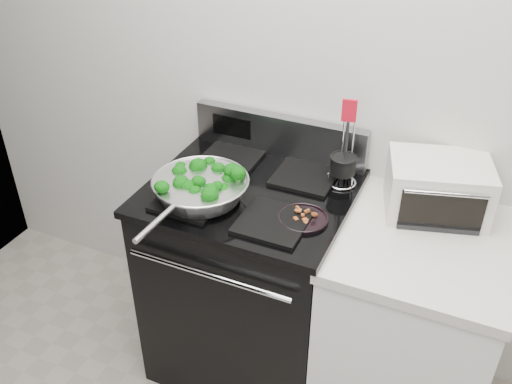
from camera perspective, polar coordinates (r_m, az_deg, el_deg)
The scene contains 8 objects.
back_wall at distance 2.24m, azimuth 10.16°, elevation 11.54°, with size 4.00×0.02×2.70m, color beige.
gas_range at distance 2.51m, azimuth -0.54°, elevation -8.53°, with size 0.79×0.69×1.13m.
counter at distance 2.40m, azimuth 14.86°, elevation -13.24°, with size 0.62×0.68×0.92m.
skillet at distance 2.14m, azimuth -5.58°, elevation 0.42°, with size 0.37×0.59×0.08m.
broccoli_pile at distance 2.13m, azimuth -5.57°, elevation 0.91°, with size 0.29×0.29×0.10m, color black, non-canonical shape.
bacon_plate at distance 2.06m, azimuth 4.73°, elevation -2.42°, with size 0.18×0.18×0.04m.
utensil_holder at distance 2.25m, azimuth 8.64°, elevation 2.27°, with size 0.12×0.12×0.37m.
toaster_oven at distance 2.21m, azimuth 17.69°, elevation 0.45°, with size 0.42×0.36×0.21m.
Camera 1 is at (0.48, -0.28, 2.17)m, focal length 40.00 mm.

